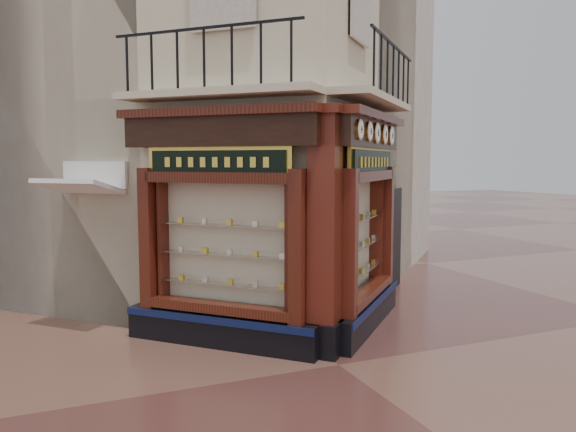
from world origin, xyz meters
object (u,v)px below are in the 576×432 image
clock_a (360,130)px  clock_d (384,134)px  clock_b (369,131)px  clock_c (377,133)px  clock_e (391,136)px  signboard_left (217,162)px  awning (83,331)px  corner_pilaster (325,235)px  signboard_right (372,162)px

clock_a → clock_d: size_ratio=0.89×
clock_b → clock_a: bearing=180.0°
clock_b → clock_c: clock_c is taller
clock_a → clock_b: bearing=0.0°
clock_e → signboard_left: size_ratio=0.20×
awning → clock_a: bearing=-169.1°
clock_c → clock_d: bearing=0.0°
corner_pilaster → awning: 4.92m
corner_pilaster → clock_c: (1.45, 0.84, 1.67)m
clock_d → signboard_left: (-3.36, -0.28, -0.52)m
awning → signboard_left: (2.07, -1.81, 3.10)m
corner_pilaster → clock_b: (1.06, 0.45, 1.67)m
clock_e → signboard_right: (-0.86, -0.70, -0.52)m
clock_b → clock_d: size_ratio=0.91×
corner_pilaster → signboard_left: bearing=100.2°
awning → signboard_right: bearing=-154.9°
signboard_left → corner_pilaster: bearing=-169.8°
clock_c → signboard_right: (0.01, 0.17, -0.52)m
awning → clock_c: bearing=-156.7°
signboard_right → clock_d: bearing=-12.2°
clock_c → corner_pilaster: bearing=165.2°
clock_e → signboard_left: clock_e is taller
awning → signboard_right: (4.99, -1.81, 3.10)m
clock_b → signboard_right: (0.40, 0.56, -0.52)m
signboard_left → clock_b: bearing=-147.6°
clock_d → awning: (-5.43, 1.52, -3.62)m
clock_b → clock_c: 0.55m
corner_pilaster → awning: corner_pilaster is taller
clock_c → awning: 6.46m
clock_b → signboard_right: size_ratio=0.16×
clock_d → clock_c: bearing=-180.0°
clock_e → signboard_right: clock_e is taller
signboard_left → clock_a: bearing=-160.7°
signboard_right → clock_e: bearing=-5.7°
corner_pilaster → clock_d: corner_pilaster is taller
clock_c → clock_e: (0.87, 0.87, 0.00)m
signboard_left → clock_e: bearing=-124.5°
clock_a → clock_e: clock_e is taller
clock_c → awning: clock_c is taller
clock_c → clock_d: size_ratio=1.00×
clock_b → clock_e: clock_e is taller
clock_b → corner_pilaster: bearing=158.2°
clock_d → clock_e: 0.59m
clock_c → signboard_left: bearing=131.7°
clock_d → clock_e: (0.42, 0.42, 0.00)m
clock_a → clock_e: bearing=0.0°
clock_d → awning: size_ratio=0.26×
corner_pilaster → clock_e: size_ratio=10.24×
signboard_right → corner_pilaster: bearing=169.8°
corner_pilaster → clock_b: bearing=-21.8°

